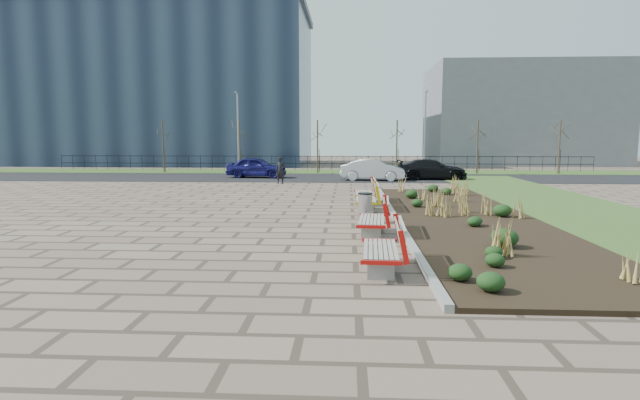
# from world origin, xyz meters

# --- Properties ---
(ground) EXTENTS (120.00, 120.00, 0.00)m
(ground) POSITION_xyz_m (0.00, 0.00, 0.00)
(ground) COLOR #74614F
(ground) RESTS_ON ground
(planting_bed) EXTENTS (4.50, 18.00, 0.10)m
(planting_bed) POSITION_xyz_m (6.25, 5.00, 0.05)
(planting_bed) COLOR black
(planting_bed) RESTS_ON ground
(planting_curb) EXTENTS (0.16, 18.00, 0.15)m
(planting_curb) POSITION_xyz_m (3.92, 5.00, 0.07)
(planting_curb) COLOR gray
(planting_curb) RESTS_ON ground
(grass_verge_near) EXTENTS (5.00, 38.00, 0.04)m
(grass_verge_near) POSITION_xyz_m (11.00, 5.00, 0.02)
(grass_verge_near) COLOR #33511E
(grass_verge_near) RESTS_ON ground
(grass_verge_far) EXTENTS (80.00, 5.00, 0.04)m
(grass_verge_far) POSITION_xyz_m (0.00, 28.00, 0.02)
(grass_verge_far) COLOR #33511E
(grass_verge_far) RESTS_ON ground
(road) EXTENTS (80.00, 7.00, 0.02)m
(road) POSITION_xyz_m (0.00, 22.00, 0.01)
(road) COLOR black
(road) RESTS_ON ground
(bench_a) EXTENTS (0.99, 2.14, 1.00)m
(bench_a) POSITION_xyz_m (3.00, -1.46, 0.50)
(bench_a) COLOR red
(bench_a) RESTS_ON ground
(bench_b) EXTENTS (1.04, 2.16, 1.00)m
(bench_b) POSITION_xyz_m (3.00, 2.29, 0.50)
(bench_b) COLOR red
(bench_b) RESTS_ON ground
(bench_c) EXTENTS (0.93, 2.11, 1.00)m
(bench_c) POSITION_xyz_m (3.00, 6.87, 0.50)
(bench_c) COLOR gold
(bench_c) RESTS_ON ground
(bench_d) EXTENTS (0.90, 2.10, 1.00)m
(bench_d) POSITION_xyz_m (3.00, 9.12, 0.50)
(bench_d) COLOR red
(bench_d) RESTS_ON ground
(litter_bin) EXTENTS (0.45, 0.45, 0.94)m
(litter_bin) POSITION_xyz_m (2.88, 4.43, 0.47)
(litter_bin) COLOR #B2B2B7
(litter_bin) RESTS_ON ground
(pedestrian) EXTENTS (0.61, 0.43, 1.59)m
(pedestrian) POSITION_xyz_m (-1.66, 17.63, 0.79)
(pedestrian) COLOR black
(pedestrian) RESTS_ON ground
(car_blue) EXTENTS (4.18, 1.97, 1.38)m
(car_blue) POSITION_xyz_m (-3.87, 21.96, 0.71)
(car_blue) COLOR #151458
(car_blue) RESTS_ON road
(car_silver) EXTENTS (4.18, 1.83, 1.34)m
(car_silver) POSITION_xyz_m (3.91, 20.13, 0.69)
(car_silver) COLOR #B8BAC1
(car_silver) RESTS_ON road
(car_black) EXTENTS (4.51, 1.85, 1.31)m
(car_black) POSITION_xyz_m (7.76, 21.12, 0.67)
(car_black) COLOR black
(car_black) RESTS_ON road
(tree_a) EXTENTS (1.40, 1.40, 4.00)m
(tree_a) POSITION_xyz_m (-12.00, 26.50, 2.04)
(tree_a) COLOR #4C3D2D
(tree_a) RESTS_ON grass_verge_far
(tree_b) EXTENTS (1.40, 1.40, 4.00)m
(tree_b) POSITION_xyz_m (-6.00, 26.50, 2.04)
(tree_b) COLOR #4C3D2D
(tree_b) RESTS_ON grass_verge_far
(tree_c) EXTENTS (1.40, 1.40, 4.00)m
(tree_c) POSITION_xyz_m (0.00, 26.50, 2.04)
(tree_c) COLOR #4C3D2D
(tree_c) RESTS_ON grass_verge_far
(tree_d) EXTENTS (1.40, 1.40, 4.00)m
(tree_d) POSITION_xyz_m (6.00, 26.50, 2.04)
(tree_d) COLOR #4C3D2D
(tree_d) RESTS_ON grass_verge_far
(tree_e) EXTENTS (1.40, 1.40, 4.00)m
(tree_e) POSITION_xyz_m (12.00, 26.50, 2.04)
(tree_e) COLOR #4C3D2D
(tree_e) RESTS_ON grass_verge_far
(tree_f) EXTENTS (1.40, 1.40, 4.00)m
(tree_f) POSITION_xyz_m (18.00, 26.50, 2.04)
(tree_f) COLOR #4C3D2D
(tree_f) RESTS_ON grass_verge_far
(lamp_west) EXTENTS (0.24, 0.60, 6.00)m
(lamp_west) POSITION_xyz_m (-6.00, 26.00, 3.04)
(lamp_west) COLOR gray
(lamp_west) RESTS_ON grass_verge_far
(lamp_east) EXTENTS (0.24, 0.60, 6.00)m
(lamp_east) POSITION_xyz_m (8.00, 26.00, 3.04)
(lamp_east) COLOR gray
(lamp_east) RESTS_ON grass_verge_far
(railing_fence) EXTENTS (44.00, 0.10, 1.20)m
(railing_fence) POSITION_xyz_m (0.00, 29.50, 0.64)
(railing_fence) COLOR black
(railing_fence) RESTS_ON grass_verge_far
(building_glass) EXTENTS (40.00, 14.00, 15.00)m
(building_glass) POSITION_xyz_m (-22.00, 40.00, 7.50)
(building_glass) COLOR #192338
(building_glass) RESTS_ON ground
(building_grey) EXTENTS (18.00, 12.00, 10.00)m
(building_grey) POSITION_xyz_m (20.00, 42.00, 5.00)
(building_grey) COLOR slate
(building_grey) RESTS_ON ground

